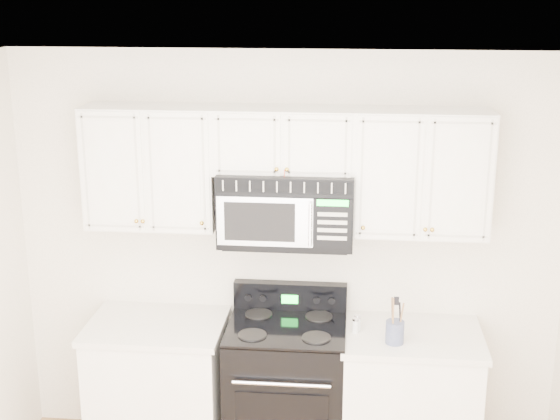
# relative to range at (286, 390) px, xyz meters

# --- Properties ---
(room) EXTENTS (3.51, 3.51, 2.61)m
(room) POSITION_rel_range_xyz_m (-0.03, -1.44, 0.82)
(room) COLOR #9C6B3C
(room) RESTS_ON ground
(base_cabinet_left) EXTENTS (0.86, 0.65, 0.92)m
(base_cabinet_left) POSITION_rel_range_xyz_m (-0.83, -0.00, -0.06)
(base_cabinet_left) COLOR white
(base_cabinet_left) RESTS_ON ground
(base_cabinet_right) EXTENTS (0.86, 0.65, 0.92)m
(base_cabinet_right) POSITION_rel_range_xyz_m (0.77, -0.00, -0.06)
(base_cabinet_right) COLOR white
(base_cabinet_right) RESTS_ON ground
(range) EXTENTS (0.74, 0.67, 1.11)m
(range) POSITION_rel_range_xyz_m (0.00, 0.00, 0.00)
(range) COLOR black
(range) RESTS_ON ground
(upper_cabinets) EXTENTS (2.44, 0.37, 0.75)m
(upper_cabinets) POSITION_rel_range_xyz_m (-0.03, 0.14, 1.45)
(upper_cabinets) COLOR white
(upper_cabinets) RESTS_ON ground
(microwave) EXTENTS (0.81, 0.45, 0.45)m
(microwave) POSITION_rel_range_xyz_m (-0.01, 0.10, 1.19)
(microwave) COLOR black
(microwave) RESTS_ON ground
(utensil_crock) EXTENTS (0.11, 0.11, 0.30)m
(utensil_crock) POSITION_rel_range_xyz_m (0.66, -0.15, 0.51)
(utensil_crock) COLOR #4E556F
(utensil_crock) RESTS_ON base_cabinet_right
(shaker_salt) EXTENTS (0.04, 0.04, 0.09)m
(shaker_salt) POSITION_rel_range_xyz_m (0.43, -0.03, 0.48)
(shaker_salt) COLOR silver
(shaker_salt) RESTS_ON base_cabinet_right
(shaker_pepper) EXTENTS (0.04, 0.04, 0.10)m
(shaker_pepper) POSITION_rel_range_xyz_m (0.44, 0.01, 0.48)
(shaker_pepper) COLOR silver
(shaker_pepper) RESTS_ON base_cabinet_right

